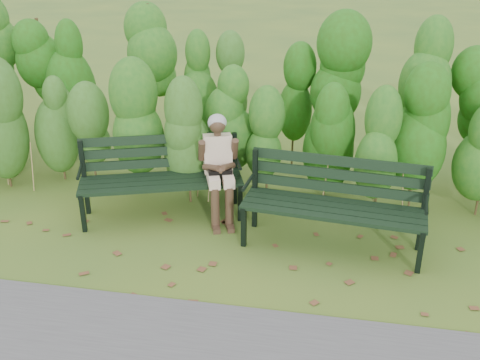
# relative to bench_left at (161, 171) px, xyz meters

# --- Properties ---
(ground) EXTENTS (80.00, 80.00, 0.00)m
(ground) POSITION_rel_bench_left_xyz_m (1.08, -0.80, -0.58)
(ground) COLOR #3B5D23
(hedge_band) EXTENTS (11.04, 1.67, 2.42)m
(hedge_band) POSITION_rel_bench_left_xyz_m (1.08, 1.07, 0.68)
(hedge_band) COLOR #47381E
(hedge_band) RESTS_ON ground
(leaf_litter) EXTENTS (5.96, 2.18, 0.01)m
(leaf_litter) POSITION_rel_bench_left_xyz_m (1.09, -0.73, -0.58)
(leaf_litter) COLOR brown
(leaf_litter) RESTS_ON ground
(bench_left) EXTENTS (2.07, 1.24, 0.99)m
(bench_left) POSITION_rel_bench_left_xyz_m (0.00, 0.00, 0.00)
(bench_left) COLOR black
(bench_left) RESTS_ON ground
(bench_right) EXTENTS (2.06, 0.86, 1.00)m
(bench_right) POSITION_rel_bench_left_xyz_m (2.14, -0.37, 0.01)
(bench_right) COLOR black
(bench_right) RESTS_ON ground
(seated_woman) EXTENTS (0.55, 0.77, 1.31)m
(seated_woman) POSITION_rel_bench_left_xyz_m (0.73, 0.04, 0.17)
(seated_woman) COLOR beige
(seated_woman) RESTS_ON ground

